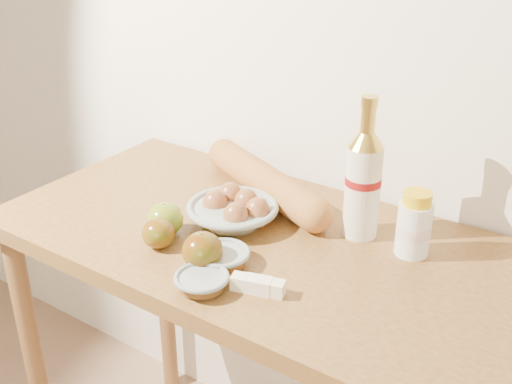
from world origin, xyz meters
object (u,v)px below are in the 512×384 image
bourbon_bottle (363,181)px  cream_bottle (414,226)px  baguette (265,181)px  table (264,285)px  egg_bowl (234,211)px

bourbon_bottle → cream_bottle: (0.12, -0.01, -0.06)m
cream_bottle → baguette: cream_bottle is taller
table → cream_bottle: bearing=22.2°
table → bourbon_bottle: (0.16, 0.13, 0.25)m
bourbon_bottle → cream_bottle: size_ratio=2.23×
egg_bowl → baguette: baguette is taller
table → cream_bottle: 0.36m
table → bourbon_bottle: size_ratio=3.86×
table → egg_bowl: size_ratio=4.67×
cream_bottle → baguette: size_ratio=0.29×
egg_bowl → table: bearing=-9.8°
egg_bowl → baguette: (-0.02, 0.15, 0.01)m
bourbon_bottle → cream_bottle: 0.14m
bourbon_bottle → cream_bottle: bearing=4.9°
table → baguette: 0.26m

